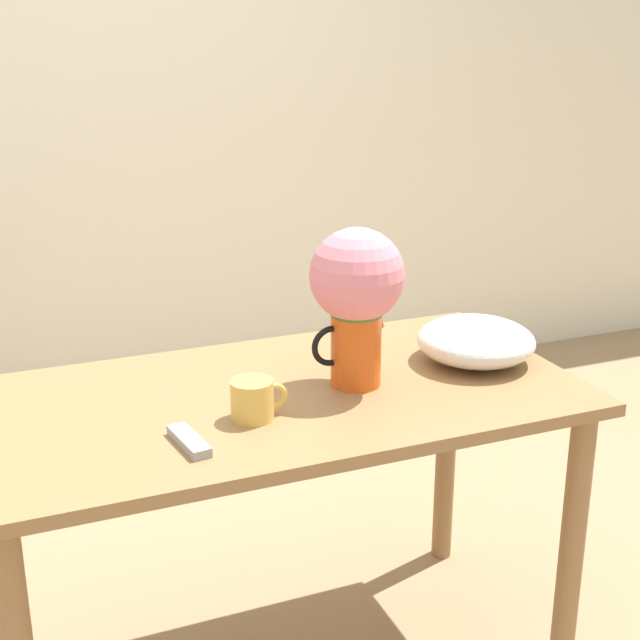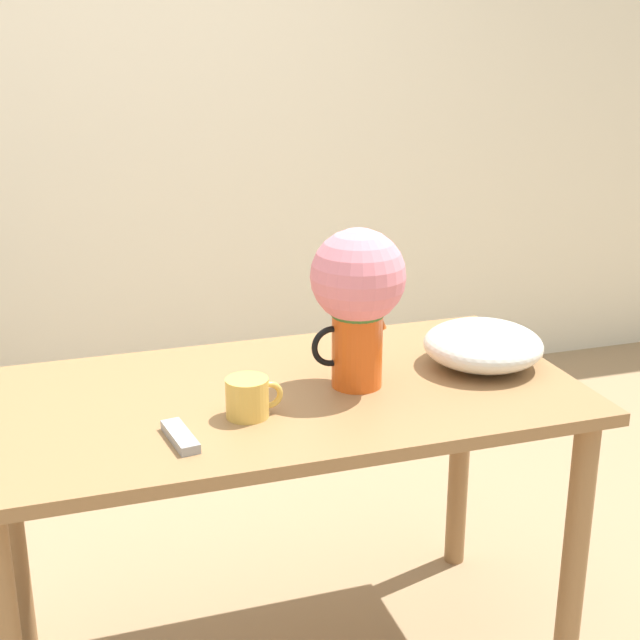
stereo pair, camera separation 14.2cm
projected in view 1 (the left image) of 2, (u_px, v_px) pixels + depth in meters
wall_back at (74, 99)px, 3.41m from camera, size 8.00×0.05×2.60m
table at (281, 438)px, 2.09m from camera, size 1.39×0.72×0.77m
flower_vase at (357, 291)px, 2.02m from camera, size 0.22×0.22×0.38m
coffee_mug at (253, 400)px, 1.90m from camera, size 0.13×0.09×0.09m
white_bowl at (476, 341)px, 2.22m from camera, size 0.29×0.29×0.11m
remote_control at (189, 441)px, 1.79m from camera, size 0.06×0.15×0.02m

